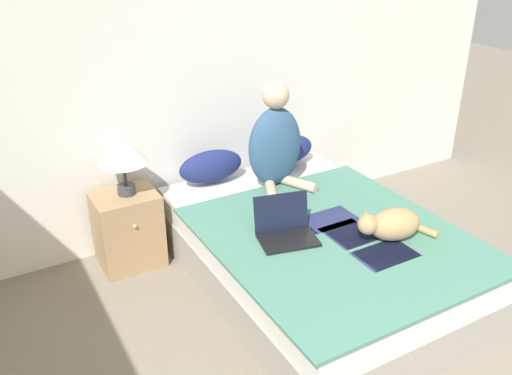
{
  "coord_description": "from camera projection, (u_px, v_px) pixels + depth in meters",
  "views": [
    {
      "loc": [
        -1.36,
        0.21,
        2.17
      ],
      "look_at": [
        0.01,
        2.63,
        0.82
      ],
      "focal_mm": 38.0,
      "sensor_mm": 36.0,
      "label": 1
    }
  ],
  "objects": [
    {
      "name": "laptop_open",
      "position": [
        286.0,
        230.0,
        3.25
      ],
      "size": [
        0.4,
        0.35,
        0.24
      ],
      "rotation": [
        0.0,
        0.0,
        -0.22
      ],
      "color": "black",
      "rests_on": "bed"
    },
    {
      "name": "cat_tabby",
      "position": [
        392.0,
        224.0,
        3.21
      ],
      "size": [
        0.49,
        0.27,
        0.2
      ],
      "rotation": [
        0.0,
        0.0,
        2.9
      ],
      "color": "tan",
      "rests_on": "bed"
    },
    {
      "name": "pillow_far",
      "position": [
        285.0,
        150.0,
        4.22
      ],
      "size": [
        0.49,
        0.22,
        0.23
      ],
      "color": "navy",
      "rests_on": "bed"
    },
    {
      "name": "nightstand",
      "position": [
        128.0,
        229.0,
        3.74
      ],
      "size": [
        0.42,
        0.38,
        0.54
      ],
      "color": "tan",
      "rests_on": "ground_plane"
    },
    {
      "name": "wall_back",
      "position": [
        176.0,
        68.0,
        3.73
      ],
      "size": [
        5.87,
        0.05,
        2.55
      ],
      "color": "white",
      "rests_on": "ground_plane"
    },
    {
      "name": "table_lamp",
      "position": [
        122.0,
        151.0,
        3.5
      ],
      "size": [
        0.33,
        0.33,
        0.42
      ],
      "color": "#38383D",
      "rests_on": "nightstand"
    },
    {
      "name": "person_sitting",
      "position": [
        275.0,
        143.0,
        3.8
      ],
      "size": [
        0.41,
        0.4,
        0.76
      ],
      "color": "#33567A",
      "rests_on": "bed"
    },
    {
      "name": "bed",
      "position": [
        315.0,
        253.0,
        3.54
      ],
      "size": [
        1.45,
        2.04,
        0.47
      ],
      "color": "#9E998E",
      "rests_on": "ground_plane"
    },
    {
      "name": "pillow_near",
      "position": [
        211.0,
        166.0,
        3.94
      ],
      "size": [
        0.49,
        0.22,
        0.23
      ],
      "color": "navy",
      "rests_on": "bed"
    }
  ]
}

